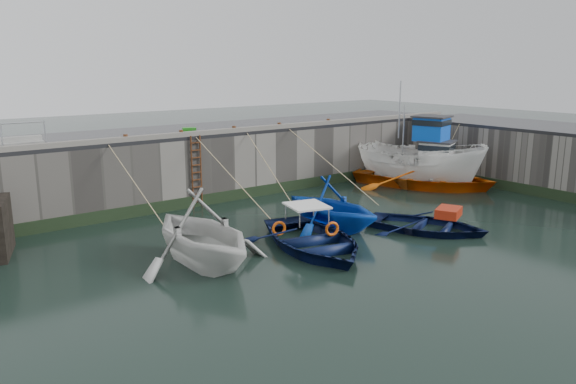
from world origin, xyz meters
TOP-DOWN VIEW (x-y plane):
  - ground at (0.00, 0.00)m, footprint 120.00×120.00m
  - quay_back at (0.00, 12.50)m, footprint 30.00×5.00m
  - quay_right at (14.50, 2.50)m, footprint 5.00×15.00m
  - road_back at (0.00, 12.50)m, footprint 30.00×5.00m
  - road_right at (14.50, 2.50)m, footprint 5.00×15.00m
  - kerb_back at (0.00, 10.15)m, footprint 30.00×0.30m
  - algae_back at (0.00, 9.96)m, footprint 30.00×0.08m
  - algae_right at (11.96, 2.50)m, footprint 0.08×15.00m
  - ladder at (-2.00, 9.91)m, footprint 0.51×0.08m
  - boat_near_white at (-5.42, 3.33)m, footprint 4.45×5.16m
  - boat_near_white_rope at (-5.42, 7.92)m, footprint 0.04×4.91m
  - boat_near_blue at (-1.65, 2.32)m, footprint 5.13×6.28m
  - boat_near_blue_rope at (-1.65, 7.41)m, footprint 0.04×5.80m
  - boat_near_blacktrim at (0.55, 3.86)m, footprint 4.29×4.82m
  - boat_near_blacktrim_rope at (0.55, 8.18)m, footprint 0.04×4.47m
  - boat_near_navy at (3.17, 1.31)m, footprint 4.88×5.53m
  - boat_near_navy_rope at (3.17, 6.90)m, footprint 0.04×6.72m
  - boat_far_white at (9.51, 6.98)m, footprint 4.66×7.56m
  - boat_far_orange at (9.51, 6.60)m, footprint 7.64×8.72m
  - fish_crate at (-1.82, 10.80)m, footprint 0.70×0.57m
  - railing at (-8.75, 11.25)m, footprint 1.60×1.05m
  - bollard_a at (-5.00, 10.25)m, footprint 0.18×0.18m
  - bollard_b at (-2.50, 10.25)m, footprint 0.18×0.18m
  - bollard_c at (0.20, 10.25)m, footprint 0.18×0.18m
  - bollard_d at (2.80, 10.25)m, footprint 0.18×0.18m
  - bollard_e at (6.00, 10.25)m, footprint 0.18×0.18m

SIDE VIEW (x-z plane):
  - ground at x=0.00m, z-range 0.00..0.00m
  - boat_near_white at x=-5.42m, z-range -1.36..1.36m
  - boat_near_white_rope at x=-5.42m, z-range -1.55..1.55m
  - boat_near_blue at x=-1.65m, z-range -0.57..0.57m
  - boat_near_blue_rope at x=-1.65m, z-range -1.55..1.55m
  - boat_near_blacktrim at x=0.55m, z-range -1.17..1.17m
  - boat_near_blacktrim_rope at x=0.55m, z-range -1.55..1.55m
  - boat_near_navy at x=3.17m, z-range -0.47..0.47m
  - boat_near_navy_rope at x=3.17m, z-range -1.55..1.55m
  - algae_back at x=0.00m, z-range 0.00..0.50m
  - algae_right at x=11.96m, z-range 0.00..0.50m
  - boat_far_orange at x=9.51m, z-range -1.77..2.74m
  - boat_far_white at x=9.51m, z-range -1.72..4.01m
  - quay_back at x=0.00m, z-range 0.00..3.00m
  - quay_right at x=14.50m, z-range 0.00..3.00m
  - ladder at x=-2.00m, z-range -0.01..3.19m
  - road_back at x=0.00m, z-range 3.00..3.16m
  - road_right at x=14.50m, z-range 3.00..3.16m
  - kerb_back at x=0.00m, z-range 3.16..3.36m
  - bollard_a at x=-5.00m, z-range 3.16..3.44m
  - bollard_b at x=-2.50m, z-range 3.16..3.44m
  - bollard_c at x=0.20m, z-range 3.16..3.44m
  - bollard_d at x=2.80m, z-range 3.16..3.44m
  - bollard_e at x=6.00m, z-range 3.16..3.44m
  - fish_crate at x=-1.82m, z-range 3.16..3.45m
  - railing at x=-8.75m, z-range 2.86..3.86m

